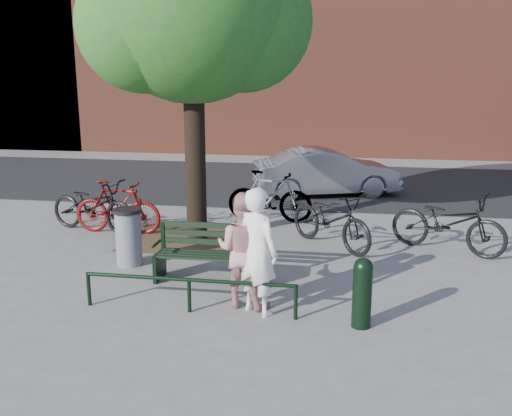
% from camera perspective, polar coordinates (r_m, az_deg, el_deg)
% --- Properties ---
extents(ground, '(90.00, 90.00, 0.00)m').
position_cam_1_polar(ground, '(9.31, -4.63, -7.35)').
color(ground, gray).
rests_on(ground, ground).
extents(dirt_pit, '(2.40, 2.00, 0.02)m').
position_cam_1_polar(dirt_pit, '(11.57, -6.84, -3.14)').
color(dirt_pit, brown).
rests_on(dirt_pit, ground).
extents(road, '(40.00, 7.00, 0.01)m').
position_cam_1_polar(road, '(17.39, 2.07, 2.59)').
color(road, black).
rests_on(road, ground).
extents(park_bench, '(1.74, 0.54, 0.97)m').
position_cam_1_polar(park_bench, '(9.23, -4.56, -4.40)').
color(park_bench, black).
rests_on(park_bench, ground).
extents(guard_railing, '(3.06, 0.06, 0.51)m').
position_cam_1_polar(guard_railing, '(8.09, -6.73, -7.66)').
color(guard_railing, black).
rests_on(guard_railing, ground).
extents(street_tree, '(4.20, 3.80, 6.50)m').
position_cam_1_polar(street_tree, '(11.07, -6.18, 19.21)').
color(street_tree, black).
rests_on(street_tree, ground).
extents(person_left, '(0.79, 0.72, 1.80)m').
position_cam_1_polar(person_left, '(7.86, 0.17, -4.34)').
color(person_left, white).
rests_on(person_left, ground).
extents(person_right, '(0.93, 0.79, 1.68)m').
position_cam_1_polar(person_right, '(8.13, -1.28, -4.20)').
color(person_right, tan).
rests_on(person_right, ground).
extents(bollard, '(0.26, 0.26, 0.96)m').
position_cam_1_polar(bollard, '(7.68, 10.58, -8.09)').
color(bollard, black).
rests_on(bollard, ground).
extents(litter_bin, '(0.49, 0.49, 1.01)m').
position_cam_1_polar(litter_bin, '(10.17, -12.63, -2.80)').
color(litter_bin, gray).
rests_on(litter_bin, ground).
extents(bicycle_a, '(2.25, 1.28, 1.12)m').
position_cam_1_polar(bicycle_a, '(12.46, -15.97, 0.24)').
color(bicycle_a, black).
rests_on(bicycle_a, ground).
extents(bicycle_b, '(1.88, 0.56, 1.12)m').
position_cam_1_polar(bicycle_b, '(12.17, -13.70, 0.09)').
color(bicycle_b, '#4F0C0B').
rests_on(bicycle_b, ground).
extents(bicycle_c, '(2.02, 2.02, 1.11)m').
position_cam_1_polar(bicycle_c, '(10.99, 7.52, -1.10)').
color(bicycle_c, black).
rests_on(bicycle_c, ground).
extents(bicycle_d, '(1.97, 0.70, 1.16)m').
position_cam_1_polar(bicycle_d, '(12.75, 1.39, 1.17)').
color(bicycle_d, gray).
rests_on(bicycle_d, ground).
extents(bicycle_e, '(2.27, 1.64, 1.14)m').
position_cam_1_polar(bicycle_e, '(11.21, 18.65, -1.36)').
color(bicycle_e, black).
rests_on(bicycle_e, ground).
extents(parked_car, '(4.12, 2.50, 1.28)m').
position_cam_1_polar(parked_car, '(15.58, 7.04, 3.58)').
color(parked_car, gray).
rests_on(parked_car, ground).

